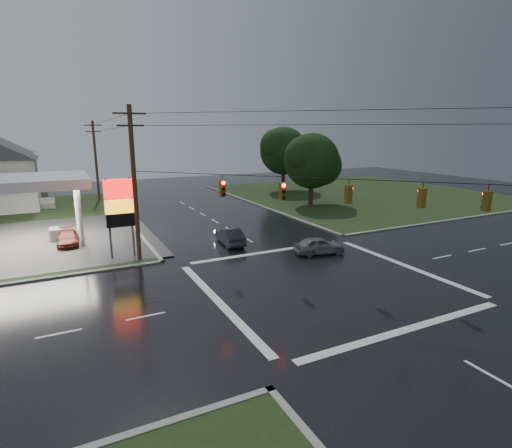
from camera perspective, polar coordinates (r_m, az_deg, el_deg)
name	(u,v)px	position (r m, az deg, el deg)	size (l,w,h in m)	color
ground	(322,281)	(25.81, 9.40, -8.03)	(120.00, 120.00, 0.00)	black
grass_ne	(363,194)	(61.38, 14.99, 4.15)	(36.00, 36.00, 0.08)	#1F2F15
pylon_sign	(119,205)	(30.56, -18.94, 2.59)	(2.00, 0.35, 6.00)	#59595E
utility_pole_nw	(134,182)	(29.47, -16.99, 5.73)	(2.20, 0.32, 11.00)	#382619
utility_pole_n	(96,160)	(57.68, -21.91, 8.53)	(2.20, 0.32, 10.50)	#382619
traffic_signals	(327,179)	(24.23, 10.04, 6.39)	(26.87, 26.87, 1.47)	black
tree_ne_near	(313,161)	(50.33, 8.11, 8.89)	(7.99, 6.80, 8.98)	black
tree_ne_far	(284,151)	(62.01, 4.09, 10.36)	(8.46, 7.20, 9.80)	black
car_north	(230,236)	(33.33, -3.76, -1.73)	(1.46, 4.18, 1.38)	#22232A
car_crossing	(319,245)	(31.09, 9.02, -3.02)	(1.57, 3.90, 1.33)	slate
car_pump	(68,238)	(36.40, -25.29, -1.87)	(1.65, 4.07, 1.18)	#521E12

